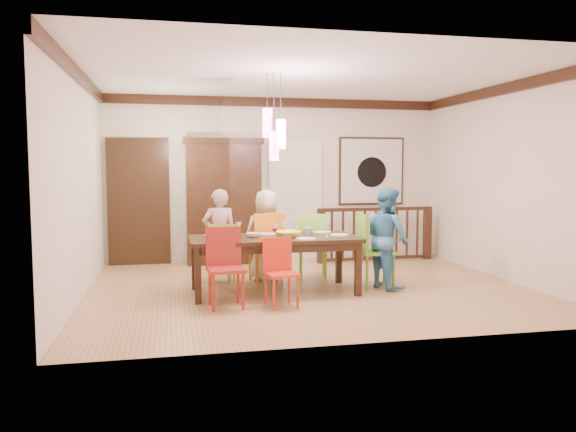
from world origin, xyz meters
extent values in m
plane|color=#A97751|center=(0.00, 0.00, 0.00)|extent=(6.00, 6.00, 0.00)
plane|color=white|center=(0.00, 0.00, 2.90)|extent=(6.00, 6.00, 0.00)
plane|color=beige|center=(0.00, 2.50, 1.45)|extent=(6.00, 0.00, 6.00)
plane|color=beige|center=(-3.00, 0.00, 1.45)|extent=(0.00, 5.00, 5.00)
plane|color=beige|center=(3.00, 0.00, 1.45)|extent=(0.00, 5.00, 5.00)
cube|color=black|center=(-2.40, 2.45, 1.05)|extent=(1.04, 0.07, 2.24)
cube|color=silver|center=(0.35, 2.46, 1.05)|extent=(0.97, 0.05, 2.22)
cube|color=black|center=(1.80, 2.47, 1.60)|extent=(1.25, 0.04, 1.25)
cube|color=silver|center=(1.80, 2.44, 1.60)|extent=(1.18, 0.02, 1.18)
cylinder|color=black|center=(1.80, 2.43, 1.58)|extent=(0.56, 0.01, 0.56)
cube|color=#FF4C81|center=(-0.61, -0.13, 2.25)|extent=(0.11, 0.11, 0.38)
cylinder|color=black|center=(-0.61, -0.13, 2.67)|extent=(0.01, 0.01, 0.46)
cube|color=#FF4C81|center=(-0.45, -0.23, 2.10)|extent=(0.11, 0.11, 0.38)
cylinder|color=black|center=(-0.45, -0.23, 2.59)|extent=(0.01, 0.01, 0.61)
cube|color=#FF4C81|center=(-0.53, -0.18, 1.95)|extent=(0.11, 0.11, 0.38)
cylinder|color=black|center=(-0.53, -0.18, 2.52)|extent=(0.01, 0.01, 0.76)
cube|color=black|center=(-0.53, -0.18, 0.72)|extent=(2.22, 1.02, 0.05)
cube|color=black|center=(-1.56, 0.25, 0.35)|extent=(0.08, 0.08, 0.70)
cube|color=black|center=(0.50, 0.25, 0.35)|extent=(0.08, 0.08, 0.70)
cube|color=black|center=(-1.56, -0.60, 0.35)|extent=(0.08, 0.08, 0.70)
cube|color=black|center=(0.50, -0.60, 0.35)|extent=(0.08, 0.08, 0.70)
cube|color=black|center=(-0.53, 0.27, 0.65)|extent=(2.02, 0.05, 0.10)
cube|color=black|center=(-0.53, -0.62, 0.65)|extent=(2.02, 0.05, 0.10)
cube|color=#8FBE2D|center=(-1.16, 0.64, 0.42)|extent=(0.40, 0.40, 0.04)
cube|color=#8FBE2D|center=(-1.16, 0.64, 0.65)|extent=(0.39, 0.05, 0.43)
cylinder|color=#8FBE2D|center=(-1.32, 0.48, 0.20)|extent=(0.03, 0.03, 0.41)
cylinder|color=#8FBE2D|center=(-1.00, 0.48, 0.20)|extent=(0.03, 0.03, 0.41)
cylinder|color=#8FBE2D|center=(-1.32, 0.80, 0.20)|extent=(0.03, 0.03, 0.41)
cylinder|color=#8FBE2D|center=(-1.00, 0.80, 0.20)|extent=(0.03, 0.03, 0.41)
cube|color=orange|center=(-0.52, 0.56, 0.50)|extent=(0.52, 0.52, 0.04)
cube|color=orange|center=(-0.52, 0.56, 0.77)|extent=(0.46, 0.10, 0.51)
cylinder|color=orange|center=(-0.71, 0.37, 0.24)|extent=(0.04, 0.04, 0.48)
cylinder|color=orange|center=(-0.33, 0.37, 0.24)|extent=(0.04, 0.04, 0.48)
cylinder|color=orange|center=(-0.71, 0.74, 0.24)|extent=(0.04, 0.04, 0.48)
cylinder|color=orange|center=(-0.33, 0.74, 0.24)|extent=(0.04, 0.04, 0.48)
cube|color=#83D241|center=(0.21, 0.63, 0.48)|extent=(0.53, 0.53, 0.04)
cube|color=#83D241|center=(0.21, 0.63, 0.75)|extent=(0.45, 0.13, 0.49)
cylinder|color=#83D241|center=(0.03, 0.45, 0.23)|extent=(0.04, 0.04, 0.47)
cylinder|color=#83D241|center=(0.39, 0.45, 0.23)|extent=(0.04, 0.04, 0.47)
cylinder|color=#83D241|center=(0.03, 0.81, 0.23)|extent=(0.04, 0.04, 0.47)
cylinder|color=#83D241|center=(0.39, 0.81, 0.23)|extent=(0.04, 0.04, 0.47)
cube|color=maroon|center=(-1.24, -0.86, 0.46)|extent=(0.45, 0.45, 0.04)
cube|color=maroon|center=(-1.24, -0.86, 0.72)|extent=(0.43, 0.06, 0.47)
cylinder|color=maroon|center=(-1.41, -1.04, 0.23)|extent=(0.04, 0.04, 0.45)
cylinder|color=maroon|center=(-1.06, -1.04, 0.23)|extent=(0.04, 0.04, 0.45)
cylinder|color=maroon|center=(-1.41, -0.69, 0.23)|extent=(0.04, 0.04, 0.45)
cylinder|color=maroon|center=(-1.06, -0.69, 0.23)|extent=(0.04, 0.04, 0.45)
cube|color=red|center=(-0.58, -0.95, 0.40)|extent=(0.42, 0.42, 0.04)
cube|color=red|center=(-0.58, -0.95, 0.62)|extent=(0.37, 0.09, 0.40)
cylinder|color=red|center=(-0.73, -1.10, 0.19)|extent=(0.03, 0.03, 0.39)
cylinder|color=red|center=(-0.43, -1.10, 0.19)|extent=(0.03, 0.03, 0.39)
cylinder|color=red|center=(-0.73, -0.80, 0.19)|extent=(0.03, 0.03, 0.39)
cylinder|color=red|center=(-0.43, -0.80, 0.19)|extent=(0.03, 0.03, 0.39)
cube|color=#5F9E2B|center=(0.92, -0.14, 0.50)|extent=(0.48, 0.48, 0.04)
cube|color=#5F9E2B|center=(0.92, -0.14, 0.77)|extent=(0.06, 0.47, 0.51)
cylinder|color=#5F9E2B|center=(0.74, -0.33, 0.24)|extent=(0.04, 0.04, 0.49)
cylinder|color=#5F9E2B|center=(1.11, -0.33, 0.24)|extent=(0.04, 0.04, 0.49)
cylinder|color=#5F9E2B|center=(0.74, 0.05, 0.24)|extent=(0.04, 0.04, 0.49)
cylinder|color=#5F9E2B|center=(1.11, 0.05, 0.24)|extent=(0.04, 0.04, 0.49)
cube|color=black|center=(-0.96, 2.28, 0.41)|extent=(1.28, 0.44, 0.82)
cube|color=black|center=(-0.96, 2.30, 1.46)|extent=(1.28, 0.40, 1.28)
cube|color=black|center=(-0.96, 2.49, 1.46)|extent=(1.10, 0.02, 1.10)
cube|color=black|center=(-0.96, 2.30, 2.12)|extent=(1.37, 0.44, 0.10)
cube|color=black|center=(0.69, 1.95, 0.46)|extent=(0.12, 0.12, 0.92)
cube|color=black|center=(2.72, 1.95, 0.46)|extent=(0.12, 0.12, 0.92)
cube|color=black|center=(1.70, 1.95, 0.93)|extent=(2.16, 0.16, 0.06)
cube|color=black|center=(1.70, 1.95, 0.05)|extent=(2.04, 0.13, 0.05)
imported|color=#D3A5A1|center=(-1.18, 0.68, 0.68)|extent=(0.50, 0.33, 1.36)
imported|color=beige|center=(-0.49, 0.63, 0.68)|extent=(0.74, 0.57, 1.35)
imported|color=teal|center=(1.06, -0.19, 0.70)|extent=(0.68, 0.79, 1.40)
imported|color=#F4F445|center=(-0.36, -0.25, 0.79)|extent=(0.40, 0.40, 0.08)
imported|color=white|center=(-0.81, -0.17, 0.78)|extent=(0.25, 0.25, 0.06)
imported|color=silver|center=(-1.07, -0.30, 0.80)|extent=(0.13, 0.13, 0.10)
imported|color=silver|center=(-0.03, -0.02, 0.80)|extent=(0.12, 0.12, 0.10)
cylinder|color=white|center=(-1.30, 0.15, 0.76)|extent=(0.26, 0.26, 0.01)
cylinder|color=white|center=(-0.58, 0.11, 0.76)|extent=(0.26, 0.26, 0.01)
cylinder|color=white|center=(0.22, 0.17, 0.76)|extent=(0.26, 0.26, 0.01)
cylinder|color=white|center=(-1.22, -0.47, 0.76)|extent=(0.26, 0.26, 0.01)
cylinder|color=white|center=(-0.17, -0.52, 0.76)|extent=(0.26, 0.26, 0.01)
cylinder|color=white|center=(0.37, -0.20, 0.76)|extent=(0.26, 0.26, 0.01)
cube|color=#D83359|center=(-0.56, -0.55, 0.76)|extent=(0.18, 0.14, 0.01)
camera|label=1|loc=(-1.87, -7.45, 1.68)|focal=35.00mm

